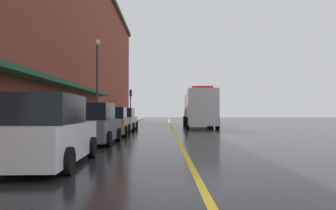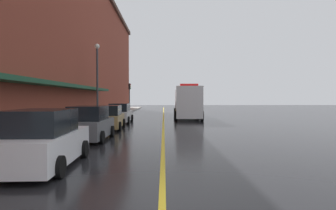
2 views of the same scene
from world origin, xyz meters
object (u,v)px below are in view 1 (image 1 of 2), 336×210
at_px(box_truck, 199,109).
at_px(parked_car_1, 93,125).
at_px(parking_meter_0, 67,120).
at_px(street_lamp_left, 97,74).
at_px(parked_car_0, 45,133).
at_px(traffic_light_near, 131,99).
at_px(parked_car_3, 123,120).
at_px(parked_car_2, 113,122).

bearing_deg(box_truck, parked_car_1, -20.53).
distance_m(parking_meter_0, street_lamp_left, 10.41).
relative_size(parked_car_0, traffic_light_near, 1.08).
relative_size(parked_car_0, parked_car_3, 1.09).
distance_m(parked_car_1, traffic_light_near, 29.77).
bearing_deg(parked_car_2, parking_meter_0, 159.02).
bearing_deg(street_lamp_left, parked_car_2, -69.09).
relative_size(parked_car_0, parked_car_1, 1.12).
xyz_separation_m(parked_car_1, parked_car_3, (-0.00, 10.72, -0.04)).
bearing_deg(parked_car_3, parked_car_2, -179.07).
xyz_separation_m(parked_car_1, traffic_light_near, (-1.39, 29.65, 2.31)).
distance_m(parked_car_0, parked_car_2, 11.29).
xyz_separation_m(parked_car_2, parking_meter_0, (-1.49, -4.37, 0.26)).
relative_size(parked_car_0, parked_car_2, 1.06).
bearing_deg(parked_car_3, parking_meter_0, 172.04).
bearing_deg(parked_car_0, street_lamp_left, 5.19).
height_order(parked_car_2, parked_car_3, parked_car_3).
bearing_deg(traffic_light_near, parked_car_0, -87.73).
xyz_separation_m(street_lamp_left, traffic_light_near, (0.66, 18.83, -1.24)).
distance_m(parked_car_2, street_lamp_left, 6.87).
xyz_separation_m(parked_car_2, street_lamp_left, (-2.09, 5.47, 3.60)).
bearing_deg(parked_car_1, parked_car_0, -178.89).
bearing_deg(parked_car_3, street_lamp_left, 87.65).
height_order(parked_car_2, street_lamp_left, street_lamp_left).
bearing_deg(parked_car_3, traffic_light_near, 4.70).
relative_size(parked_car_2, parked_car_3, 1.03).
bearing_deg(box_truck, parked_car_3, -49.74).
relative_size(parked_car_1, parked_car_3, 0.98).
xyz_separation_m(parking_meter_0, traffic_light_near, (0.06, 28.67, 2.10)).
height_order(parked_car_1, traffic_light_near, traffic_light_near).
bearing_deg(parked_car_0, parking_meter_0, 10.15).
height_order(street_lamp_left, traffic_light_near, street_lamp_left).
bearing_deg(street_lamp_left, parking_meter_0, -86.51).
bearing_deg(traffic_light_near, parked_car_3, -85.81).
height_order(parked_car_2, parking_meter_0, parked_car_2).
xyz_separation_m(parked_car_2, parked_car_3, (-0.04, 5.37, 0.01)).
relative_size(parked_car_2, street_lamp_left, 0.63).
bearing_deg(parked_car_0, traffic_light_near, 0.41).
distance_m(parked_car_1, parked_car_2, 5.35).
xyz_separation_m(parked_car_0, street_lamp_left, (-2.07, 16.76, 3.53)).
height_order(parked_car_0, street_lamp_left, street_lamp_left).
xyz_separation_m(parked_car_1, box_truck, (6.46, 15.89, 0.87)).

